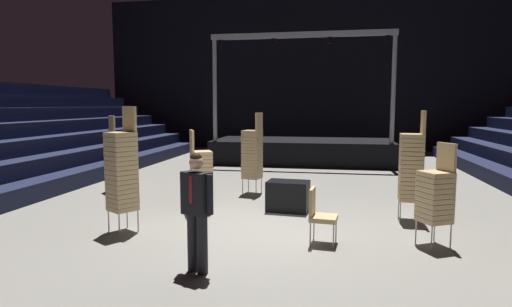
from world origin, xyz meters
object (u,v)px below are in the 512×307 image
stage_riser (303,149)px  chair_stack_mid_centre (411,166)px  chair_stack_mid_left (435,195)px  equipment_road_case (288,196)px  chair_stack_front_right (252,153)px  chair_stack_rear_left (201,171)px  loose_chair_near_man (319,212)px  man_with_tie (197,206)px  chair_stack_mid_right (122,170)px  chair_stack_front_left (120,153)px

stage_riser → chair_stack_mid_centre: size_ratio=3.21×
chair_stack_mid_left → equipment_road_case: bearing=25.5°
chair_stack_front_right → chair_stack_mid_left: chair_stack_front_right is taller
chair_stack_rear_left → loose_chair_near_man: bearing=29.9°
chair_stack_front_right → equipment_road_case: 2.17m
chair_stack_mid_centre → chair_stack_rear_left: bearing=94.1°
chair_stack_front_right → chair_stack_mid_left: 5.22m
chair_stack_mid_left → chair_stack_mid_centre: size_ratio=0.77×
stage_riser → man_with_tie: (-0.63, -11.83, 0.40)m
stage_riser → loose_chair_near_man: 10.32m
chair_stack_mid_left → chair_stack_mid_right: size_ratio=0.74×
chair_stack_front_left → chair_stack_mid_left: size_ratio=1.20×
chair_stack_mid_left → loose_chair_near_man: chair_stack_mid_left is taller
stage_riser → equipment_road_case: 8.13m
man_with_tie → chair_stack_mid_left: (3.51, 1.79, -0.09)m
chair_stack_mid_right → chair_stack_mid_centre: 5.62m
chair_stack_mid_centre → chair_stack_rear_left: chair_stack_mid_centre is taller
chair_stack_front_left → loose_chair_near_man: chair_stack_front_left is taller
stage_riser → equipment_road_case: bearing=-88.2°
man_with_tie → chair_stack_rear_left: 3.48m
chair_stack_mid_left → chair_stack_mid_right: (-5.45, -0.18, 0.29)m
man_with_tie → chair_stack_mid_right: size_ratio=0.73×
chair_stack_mid_centre → chair_stack_front_right: bearing=64.2°
chair_stack_mid_centre → chair_stack_rear_left: 4.39m
chair_stack_front_right → chair_stack_mid_right: (-1.70, -3.80, 0.08)m
chair_stack_rear_left → equipment_road_case: 2.00m
chair_stack_front_left → chair_stack_rear_left: bearing=9.8°
stage_riser → chair_stack_front_left: 8.01m
stage_riser → chair_stack_front_left: size_ratio=3.47×
chair_stack_mid_right → stage_riser: bearing=-71.7°
stage_riser → chair_stack_rear_left: stage_riser is taller
stage_riser → man_with_tie: bearing=-93.0°
man_with_tie → equipment_road_case: bearing=-78.5°
equipment_road_case → chair_stack_mid_right: bearing=-143.4°
man_with_tie → chair_stack_rear_left: chair_stack_rear_left is taller
stage_riser → chair_stack_front_right: 6.50m
chair_stack_front_left → chair_stack_rear_left: chair_stack_front_left is taller
chair_stack_front_right → chair_stack_mid_centre: 4.16m
chair_stack_front_right → equipment_road_case: chair_stack_front_right is taller
chair_stack_front_right → chair_stack_mid_centre: chair_stack_mid_centre is taller
stage_riser → chair_stack_mid_right: bearing=-104.1°
man_with_tie → loose_chair_near_man: (1.63, 1.56, -0.42)m
man_with_tie → chair_stack_mid_right: chair_stack_mid_right is taller
chair_stack_mid_left → chair_stack_mid_right: 5.46m
stage_riser → chair_stack_mid_left: (2.88, -10.04, 0.31)m
chair_stack_mid_left → stage_riser: bearing=-12.3°
man_with_tie → chair_stack_mid_centre: 4.79m
man_with_tie → chair_stack_front_left: bearing=-28.5°
man_with_tie → chair_stack_front_right: 5.42m
loose_chair_near_man → stage_riser: bearing=-168.0°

